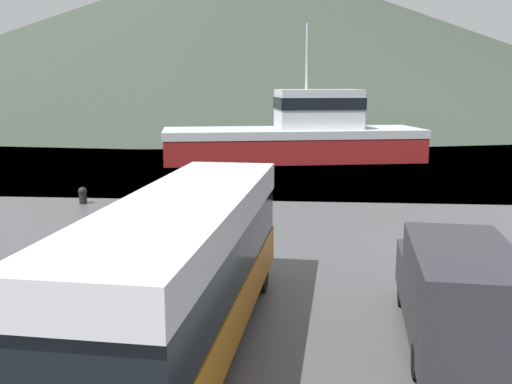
{
  "coord_description": "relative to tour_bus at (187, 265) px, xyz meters",
  "views": [
    {
      "loc": [
        3.47,
        -2.01,
        5.79
      ],
      "look_at": [
        1.85,
        17.71,
        2.0
      ],
      "focal_mm": 40.0,
      "sensor_mm": 36.0,
      "label": 1
    }
  ],
  "objects": [
    {
      "name": "water_surface",
      "position": [
        -1.0,
        136.12,
        -1.92
      ],
      "size": [
        240.0,
        240.0,
        0.0
      ],
      "primitive_type": "plane",
      "color": "slate",
      "rests_on": "ground"
    },
    {
      "name": "tour_bus",
      "position": [
        0.0,
        0.0,
        0.0
      ],
      "size": [
        3.26,
        10.86,
        3.43
      ],
      "rotation": [
        0.0,
        0.0,
        -0.07
      ],
      "color": "#B26614",
      "rests_on": "ground"
    },
    {
      "name": "delivery_van",
      "position": [
        5.89,
        0.54,
        -0.63
      ],
      "size": [
        2.6,
        6.37,
        2.44
      ],
      "rotation": [
        0.0,
        0.0,
        -0.09
      ],
      "color": "#2D2D33",
      "rests_on": "ground"
    },
    {
      "name": "hill_backdrop",
      "position": [
        -12.49,
        133.48,
        16.6
      ],
      "size": [
        191.29,
        191.29,
        37.03
      ],
      "primitive_type": "cone",
      "color": "#333D33",
      "rests_on": "ground"
    },
    {
      "name": "fishing_boat",
      "position": [
        2.11,
        31.68,
        0.05
      ],
      "size": [
        20.19,
        9.53,
        10.11
      ],
      "rotation": [
        0.0,
        0.0,
        1.77
      ],
      "color": "maroon",
      "rests_on": "water_surface"
    },
    {
      "name": "mooring_bollard",
      "position": [
        -8.19,
        14.78,
        -1.48
      ],
      "size": [
        0.42,
        0.42,
        0.82
      ],
      "color": "black",
      "rests_on": "ground"
    }
  ]
}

